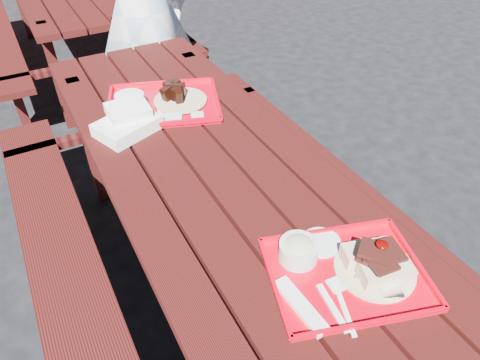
{
  "coord_description": "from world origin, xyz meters",
  "views": [
    {
      "loc": [
        -0.5,
        -1.06,
        1.68
      ],
      "look_at": [
        0.0,
        -0.15,
        0.82
      ],
      "focal_mm": 32.0,
      "sensor_mm": 36.0,
      "label": 1
    }
  ],
  "objects_px": {
    "picnic_table_near": "(221,211)",
    "person": "(141,10)",
    "near_tray": "(344,264)",
    "picnic_table_far": "(67,3)",
    "far_tray": "(162,102)"
  },
  "relations": [
    {
      "from": "picnic_table_near",
      "to": "person",
      "type": "height_order",
      "value": "person"
    },
    {
      "from": "picnic_table_near",
      "to": "near_tray",
      "type": "distance_m",
      "value": 0.6
    },
    {
      "from": "person",
      "to": "picnic_table_far",
      "type": "bearing_deg",
      "value": -86.14
    },
    {
      "from": "picnic_table_near",
      "to": "person",
      "type": "bearing_deg",
      "value": 81.42
    },
    {
      "from": "picnic_table_far",
      "to": "far_tray",
      "type": "relative_size",
      "value": 4.3
    },
    {
      "from": "picnic_table_near",
      "to": "far_tray",
      "type": "bearing_deg",
      "value": 91.89
    },
    {
      "from": "picnic_table_far",
      "to": "person",
      "type": "distance_m",
      "value": 1.45
    },
    {
      "from": "near_tray",
      "to": "picnic_table_far",
      "type": "bearing_deg",
      "value": 91.66
    },
    {
      "from": "picnic_table_near",
      "to": "far_tray",
      "type": "relative_size",
      "value": 4.3
    },
    {
      "from": "picnic_table_near",
      "to": "near_tray",
      "type": "height_order",
      "value": "near_tray"
    },
    {
      "from": "picnic_table_near",
      "to": "person",
      "type": "distance_m",
      "value": 1.45
    },
    {
      "from": "far_tray",
      "to": "person",
      "type": "relative_size",
      "value": 0.32
    },
    {
      "from": "near_tray",
      "to": "person",
      "type": "xyz_separation_m",
      "value": [
        0.11,
        1.95,
        0.09
      ]
    },
    {
      "from": "picnic_table_far",
      "to": "near_tray",
      "type": "relative_size",
      "value": 4.98
    },
    {
      "from": "person",
      "to": "far_tray",
      "type": "bearing_deg",
      "value": 70.87
    }
  ]
}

